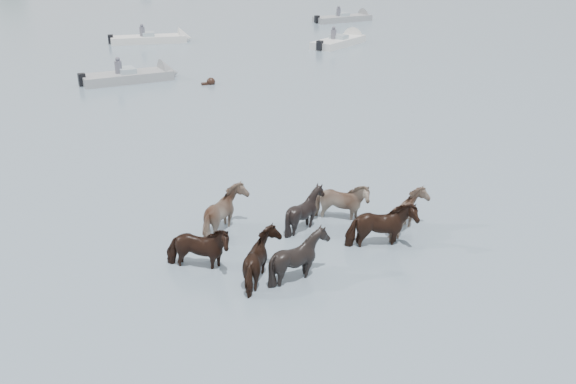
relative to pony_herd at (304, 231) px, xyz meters
name	(u,v)px	position (x,y,z in m)	size (l,w,h in m)	color
ground	(217,288)	(-2.60, -0.93, -0.43)	(400.00, 400.00, 0.00)	slate
pony_herd	(304,231)	(0.00, 0.00, 0.00)	(7.29, 4.62, 1.45)	black
swimming_pony	(210,82)	(3.50, 17.99, -0.33)	(0.72, 0.44, 0.44)	black
motorboat_b	(141,76)	(0.54, 20.40, -0.21)	(5.22, 1.83, 1.92)	gray
motorboat_c	(160,39)	(4.39, 31.74, -0.21)	(5.80, 2.55, 1.92)	silver
motorboat_d	(344,41)	(15.71, 25.71, -0.21)	(5.35, 4.06, 1.92)	silver
motorboat_e	(350,18)	(21.99, 35.78, -0.21)	(5.77, 1.98, 1.92)	gray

